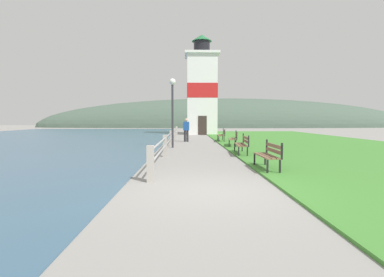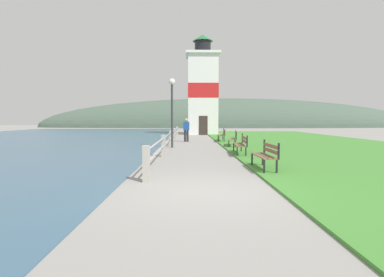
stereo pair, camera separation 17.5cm
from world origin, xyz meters
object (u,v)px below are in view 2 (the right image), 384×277
park_bench_near (266,154)px  lamp_post (172,100)px  park_bench_midway (241,143)px  park_bench_far (233,138)px  park_bench_by_lighthouse (222,134)px  lighthouse (203,90)px  person_strolling (186,129)px

park_bench_near → lamp_post: (-3.42, 7.81, 2.20)m
park_bench_midway → park_bench_far: bearing=-89.3°
park_bench_midway → park_bench_far: (0.25, 4.07, -0.00)m
park_bench_near → park_bench_midway: (-0.05, 4.25, 0.00)m
park_bench_near → park_bench_by_lighthouse: size_ratio=0.86×
park_bench_near → park_bench_by_lighthouse: (-0.01, 12.43, 0.00)m
lighthouse → lamp_post: lighthouse is taller
lighthouse → person_strolling: bearing=-98.7°
lamp_post → park_bench_midway: bearing=-46.5°
park_bench_midway → person_strolling: size_ratio=1.19×
park_bench_near → park_bench_far: (0.20, 8.32, 0.00)m
park_bench_far → lamp_post: lamp_post is taller
park_bench_midway → lamp_post: 5.37m
park_bench_near → lamp_post: 8.80m
lighthouse → lamp_post: size_ratio=2.72×
lighthouse → person_strolling: size_ratio=6.31×
park_bench_by_lighthouse → lighthouse: (-0.93, 10.98, 4.26)m
park_bench_near → person_strolling: size_ratio=0.95×
park_bench_by_lighthouse → person_strolling: bearing=5.6°
park_bench_midway → park_bench_far: size_ratio=1.02×
park_bench_far → park_bench_by_lighthouse: size_ratio=1.06×
lamp_post → park_bench_near: bearing=-66.3°
park_bench_midway → lighthouse: 19.65m
lamp_post → park_bench_by_lighthouse: bearing=53.6°
park_bench_by_lighthouse → lamp_post: (-3.41, -4.62, 2.20)m
person_strolling → park_bench_by_lighthouse: bearing=-79.1°
park_bench_midway → lighthouse: bearing=-83.2°
person_strolling → lamp_post: bearing=179.3°
park_bench_far → park_bench_midway: bearing=94.4°
park_bench_by_lighthouse → person_strolling: size_ratio=1.11×
park_bench_far → lighthouse: 15.72m
park_bench_by_lighthouse → lighthouse: lighthouse is taller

